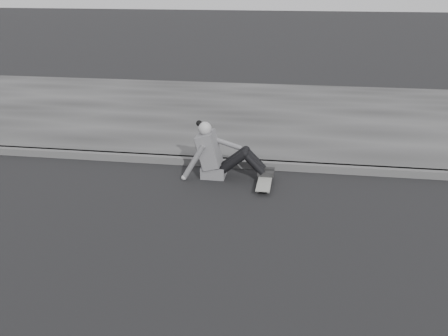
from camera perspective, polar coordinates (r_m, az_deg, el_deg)
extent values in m
plane|color=black|center=(5.74, 17.40, -10.14)|extent=(80.00, 80.00, 0.00)
cube|color=#484848|center=(8.02, 15.10, -0.22)|extent=(24.00, 0.16, 0.12)
cube|color=#343434|center=(10.88, 13.66, 5.55)|extent=(24.00, 6.00, 0.12)
cylinder|color=gray|center=(7.10, 3.88, -2.62)|extent=(0.03, 0.05, 0.05)
cylinder|color=gray|center=(7.09, 5.09, -2.70)|extent=(0.03, 0.05, 0.05)
cylinder|color=gray|center=(7.58, 4.25, -1.05)|extent=(0.03, 0.05, 0.05)
cylinder|color=gray|center=(7.57, 5.38, -1.11)|extent=(0.03, 0.05, 0.05)
cube|color=#333235|center=(7.08, 4.49, -2.45)|extent=(0.16, 0.04, 0.03)
cube|color=#333235|center=(7.56, 4.82, -0.89)|extent=(0.16, 0.04, 0.03)
cube|color=gray|center=(7.31, 4.67, -1.46)|extent=(0.20, 0.78, 0.02)
cube|color=#58585B|center=(7.63, -1.18, -0.32)|extent=(0.36, 0.34, 0.18)
cube|color=#58585B|center=(7.52, -1.72, 2.12)|extent=(0.37, 0.40, 0.57)
cube|color=#58585B|center=(7.51, -2.71, 3.03)|extent=(0.14, 0.30, 0.20)
cylinder|color=#9A9A9A|center=(7.46, -2.12, 3.88)|extent=(0.09, 0.09, 0.08)
sphere|color=#9A9A9A|center=(7.43, -2.21, 4.54)|extent=(0.20, 0.20, 0.20)
sphere|color=black|center=(7.45, -2.87, 5.13)|extent=(0.09, 0.09, 0.09)
cylinder|color=black|center=(7.43, 1.08, 0.69)|extent=(0.43, 0.13, 0.39)
cylinder|color=black|center=(7.60, 1.27, 1.16)|extent=(0.43, 0.13, 0.39)
cylinder|color=black|center=(7.40, 3.38, 0.52)|extent=(0.35, 0.11, 0.36)
cylinder|color=black|center=(7.57, 3.52, 1.00)|extent=(0.35, 0.11, 0.36)
sphere|color=black|center=(7.37, 2.36, 1.60)|extent=(0.13, 0.13, 0.13)
sphere|color=black|center=(7.53, 2.52, 2.05)|extent=(0.13, 0.13, 0.13)
cube|color=black|center=(7.44, 4.77, -0.69)|extent=(0.24, 0.08, 0.07)
cube|color=black|center=(7.61, 4.88, -0.19)|extent=(0.24, 0.08, 0.07)
cylinder|color=#58585B|center=(7.42, -3.53, 0.65)|extent=(0.38, 0.08, 0.58)
sphere|color=#9A9A9A|center=(7.53, -4.61, -1.10)|extent=(0.08, 0.08, 0.08)
cylinder|color=#58585B|center=(7.62, 0.27, 2.84)|extent=(0.48, 0.08, 0.21)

